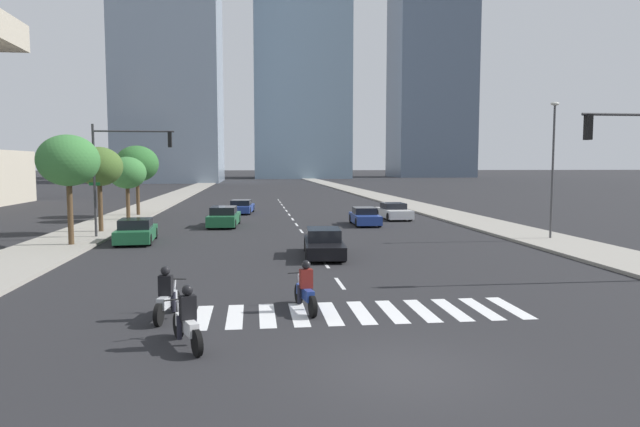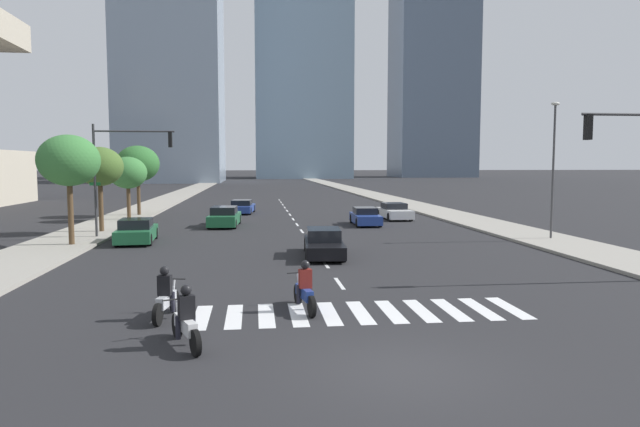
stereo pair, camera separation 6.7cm
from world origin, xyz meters
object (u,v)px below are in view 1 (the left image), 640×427
(motorcycle_lead, at_px, (167,298))
(sedan_blue_0, at_px, (241,207))
(sedan_black_5, at_px, (324,244))
(street_tree_third, at_px, (127,173))
(sedan_green_4, at_px, (224,217))
(traffic_signal_far, at_px, (123,160))
(street_lamp_east, at_px, (553,160))
(street_tree_fourth, at_px, (137,164))
(street_tree_second, at_px, (99,167))
(motorcycle_trailing, at_px, (187,322))
(motorcycle_third, at_px, (305,291))
(street_tree_nearest, at_px, (68,161))
(sedan_green_1, at_px, (136,232))
(sedan_white_3, at_px, (394,212))
(sedan_blue_2, at_px, (365,217))

(motorcycle_lead, relative_size, sedan_blue_0, 0.45)
(sedan_black_5, bearing_deg, street_tree_third, -140.90)
(sedan_green_4, height_order, traffic_signal_far, traffic_signal_far)
(street_lamp_east, distance_m, street_tree_fourth, 31.40)
(street_tree_second, bearing_deg, motorcycle_trailing, -71.22)
(motorcycle_third, xyz_separation_m, street_tree_nearest, (-10.80, 14.01, 3.85))
(motorcycle_third, height_order, street_tree_second, street_tree_second)
(motorcycle_third, relative_size, street_tree_third, 0.47)
(motorcycle_third, height_order, street_tree_third, street_tree_third)
(motorcycle_third, bearing_deg, sedan_green_1, 17.51)
(motorcycle_lead, distance_m, street_tree_fourth, 32.74)
(sedan_blue_0, bearing_deg, sedan_green_1, 169.43)
(sedan_blue_0, relative_size, sedan_black_5, 0.95)
(motorcycle_trailing, bearing_deg, street_tree_nearest, 2.37)
(sedan_blue_0, distance_m, street_tree_third, 10.57)
(motorcycle_lead, bearing_deg, motorcycle_third, -73.81)
(traffic_signal_far, height_order, street_tree_fourth, traffic_signal_far)
(sedan_green_1, bearing_deg, traffic_signal_far, 24.42)
(motorcycle_third, height_order, sedan_white_3, motorcycle_third)
(sedan_blue_2, bearing_deg, street_lamp_east, 45.20)
(motorcycle_trailing, height_order, sedan_green_1, motorcycle_trailing)
(sedan_blue_0, distance_m, street_tree_fourth, 9.34)
(motorcycle_third, bearing_deg, traffic_signal_far, 17.64)
(motorcycle_trailing, xyz_separation_m, street_tree_second, (-7.75, 22.78, 3.52))
(sedan_blue_0, distance_m, sedan_black_5, 23.99)
(traffic_signal_far, bearing_deg, sedan_blue_2, 20.21)
(motorcycle_lead, xyz_separation_m, sedan_blue_2, (10.21, 23.22, -0.01))
(street_lamp_east, xyz_separation_m, street_tree_third, (-25.85, 14.07, -0.90))
(motorcycle_third, xyz_separation_m, street_tree_second, (-10.80, 19.81, 3.52))
(sedan_white_3, bearing_deg, motorcycle_third, -20.84)
(street_tree_second, height_order, street_tree_third, street_tree_second)
(motorcycle_third, bearing_deg, motorcycle_trailing, 124.73)
(street_lamp_east, bearing_deg, motorcycle_lead, -143.61)
(street_tree_nearest, bearing_deg, street_tree_third, 90.00)
(motorcycle_trailing, relative_size, street_tree_fourth, 0.36)
(motorcycle_trailing, relative_size, sedan_blue_0, 0.45)
(sedan_blue_2, relative_size, street_lamp_east, 0.57)
(sedan_green_4, height_order, street_tree_third, street_tree_third)
(traffic_signal_far, xyz_separation_m, street_tree_third, (-2.00, 10.37, -0.89))
(sedan_blue_0, bearing_deg, sedan_black_5, -163.84)
(street_lamp_east, bearing_deg, motorcycle_trailing, -137.71)
(motorcycle_trailing, xyz_separation_m, motorcycle_third, (3.05, 2.97, -0.00))
(sedan_black_5, bearing_deg, sedan_green_4, -154.55)
(motorcycle_third, relative_size, street_tree_fourth, 0.39)
(motorcycle_third, height_order, sedan_blue_2, motorcycle_third)
(street_tree_second, bearing_deg, street_tree_nearest, -90.00)
(sedan_white_3, height_order, street_tree_fourth, street_tree_fourth)
(sedan_blue_0, xyz_separation_m, sedan_green_4, (-0.99, -10.30, 0.08))
(motorcycle_trailing, bearing_deg, street_tree_fourth, -9.42)
(sedan_black_5, bearing_deg, street_lamp_east, 109.98)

